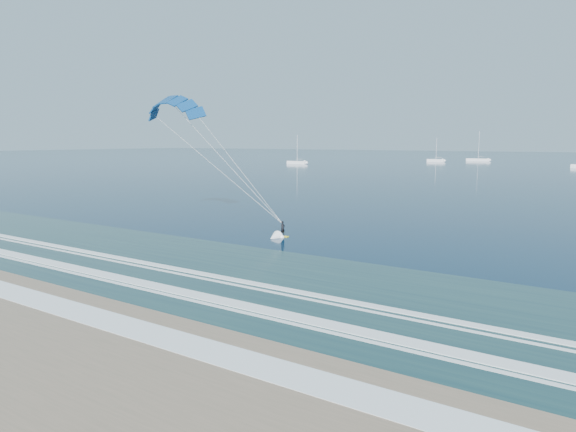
# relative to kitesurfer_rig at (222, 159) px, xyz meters

# --- Properties ---
(ground) EXTENTS (900.00, 900.00, 0.00)m
(ground) POSITION_rel_kitesurfer_rig_xyz_m (8.43, -22.45, -7.64)
(ground) COLOR #07243E
(ground) RESTS_ON ground
(kitesurfer_rig) EXTENTS (16.54, 6.28, 15.01)m
(kitesurfer_rig) POSITION_rel_kitesurfer_rig_xyz_m (0.00, 0.00, 0.00)
(kitesurfer_rig) COLOR yellow
(kitesurfer_rig) RESTS_ON ground
(sailboat_0) EXTENTS (8.57, 2.40, 11.67)m
(sailboat_0) POSITION_rel_kitesurfer_rig_xyz_m (-77.32, 136.31, -6.96)
(sailboat_0) COLOR white
(sailboat_0) RESTS_ON ground
(sailboat_1) EXTENTS (7.49, 2.40, 10.45)m
(sailboat_1) POSITION_rel_kitesurfer_rig_xyz_m (-36.99, 187.80, -6.96)
(sailboat_1) COLOR white
(sailboat_1) RESTS_ON ground
(sailboat_2) EXTENTS (10.17, 2.40, 13.51)m
(sailboat_2) POSITION_rel_kitesurfer_rig_xyz_m (-23.22, 206.19, -6.95)
(sailboat_2) COLOR white
(sailboat_2) RESTS_ON ground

